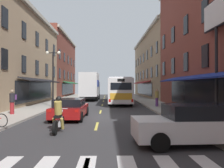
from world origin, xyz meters
name	(u,v)px	position (x,y,z in m)	size (l,w,h in m)	color
ground_plane	(99,118)	(0.00, 0.00, -0.05)	(34.80, 80.00, 0.10)	#333335
lane_centre_dashes	(99,117)	(0.00, -0.25, 0.00)	(0.14, 73.90, 0.01)	#DBCC4C
sidewalk_left	(13,116)	(-5.90, 0.00, 0.07)	(3.00, 80.00, 0.14)	#A39E93
sidewalk_right	(184,116)	(5.90, 0.00, 0.07)	(3.00, 80.00, 0.14)	#A39E93
billboard_sign	(216,26)	(7.05, -2.25, 5.69)	(0.40, 3.12, 7.19)	black
transit_bus	(119,90)	(2.02, 12.62, 1.60)	(2.84, 12.57, 3.04)	white
box_truck	(90,87)	(-1.93, 17.04, 1.99)	(2.60, 7.16, 3.92)	black
sedan_near	(70,108)	(-1.84, -0.83, 0.67)	(2.06, 4.50, 1.31)	maroon
sedan_mid	(196,124)	(3.80, -7.36, 0.74)	(4.54, 2.05, 1.46)	silver
sedan_far	(93,93)	(-2.19, 27.69, 0.68)	(2.04, 4.66, 1.32)	#144723
motorcycle_rider	(59,117)	(-1.69, -5.01, 0.71)	(0.62, 2.07, 1.66)	black
pedestrian_near	(12,101)	(-6.17, 0.59, 1.05)	(0.40, 0.52, 1.72)	maroon
pedestrian_far	(157,97)	(5.38, 6.33, 1.01)	(0.36, 0.36, 1.70)	#66387F
street_lamp_twin	(53,76)	(-4.62, 6.05, 3.08)	(1.42, 0.32, 5.30)	black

